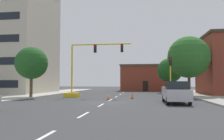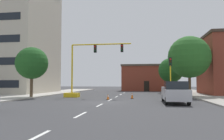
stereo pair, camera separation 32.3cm
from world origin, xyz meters
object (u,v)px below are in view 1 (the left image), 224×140
Objects in this scene: tree_right_far at (170,70)px; pickup_truck_silver at (175,92)px; tree_right_mid at (189,57)px; traffic_light_pole_right at (170,68)px; tree_left_near at (32,63)px; traffic_cone_roadside_a at (108,97)px; traffic_cone_roadside_b at (132,95)px; traffic_signal_gantry at (80,80)px.

pickup_truck_silver is at bearing -95.66° from tree_right_far.
tree_right_mid reaches higher than pickup_truck_silver.
traffic_light_pole_right is 0.77× the size of tree_left_near.
pickup_truck_silver is (-2.03, -20.51, -3.11)m from tree_right_far.
tree_left_near is 10.62m from traffic_cone_roadside_a.
pickup_truck_silver is 6.55m from traffic_cone_roadside_b.
traffic_light_pole_right reaches higher than pickup_truck_silver.
traffic_signal_gantry is 11.32m from traffic_light_pole_right.
traffic_cone_roadside_b is at bearing -111.81° from tree_right_far.
traffic_light_pole_right is 7.64× the size of traffic_cone_roadside_a.
traffic_cone_roadside_a is at bearing 154.89° from pickup_truck_silver.
traffic_light_pole_right is 6.26× the size of traffic_cone_roadside_b.
tree_right_mid is at bearing 32.60° from traffic_cone_roadside_b.
tree_left_near is (-5.52, -2.06, 2.05)m from traffic_signal_gantry.
traffic_cone_roadside_b is (-4.16, 5.02, -0.60)m from pickup_truck_silver.
traffic_signal_gantry is at bearing 20.42° from tree_left_near.
traffic_signal_gantry is 1.06× the size of tree_right_mid.
pickup_truck_silver is 7.05× the size of traffic_cone_roadside_b.
traffic_cone_roadside_b is (-7.35, -4.70, -4.89)m from tree_right_mid.
traffic_signal_gantry is 5.82m from traffic_cone_roadside_a.
traffic_light_pole_right is 8.10m from traffic_cone_roadside_a.
traffic_cone_roadside_a is at bearing -146.28° from tree_right_mid.
tree_right_mid is 12.87m from traffic_cone_roadside_a.
traffic_light_pole_right reaches higher than traffic_cone_roadside_a.
traffic_signal_gantry is at bearing -133.04° from tree_right_far.
tree_left_near is at bearing 164.42° from pickup_truck_silver.
pickup_truck_silver is at bearing -108.16° from tree_right_mid.
traffic_cone_roadside_b is at bearing -147.40° from tree_right_mid.
traffic_light_pole_right is 14.91m from tree_right_far.
traffic_signal_gantry is 11.13× the size of traffic_cone_roadside_b.
tree_right_far is 1.17× the size of pickup_truck_silver.
tree_left_near is at bearing -139.24° from tree_right_far.
traffic_signal_gantry is 19.07m from tree_right_far.
pickup_truck_silver is 7.41m from traffic_cone_roadside_a.
pickup_truck_silver is (-3.19, -9.72, -4.29)m from tree_right_mid.
tree_right_mid is 11.10m from pickup_truck_silver.
pickup_truck_silver is at bearing -15.58° from tree_left_near.
traffic_signal_gantry is 1.37× the size of tree_left_near.
tree_right_far is (1.75, 14.80, 0.55)m from traffic_light_pole_right.
traffic_signal_gantry reaches higher than traffic_cone_roadside_a.
traffic_light_pole_right is (11.21, -0.93, 1.32)m from traffic_signal_gantry.
tree_right_far reaches higher than traffic_cone_roadside_a.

